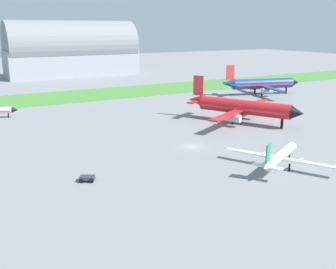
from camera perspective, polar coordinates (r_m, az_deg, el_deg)
The scene contains 7 objects.
ground_plane at distance 83.44m, azimuth 3.38°, elevation -1.78°, with size 600.00×600.00×0.00m, color gray.
grass_taxiway_strip at distance 151.03m, azimuth -12.45°, elevation 5.53°, with size 360.00×28.00×0.08m, color #478438.
airplane_midfield_jet at distance 105.50m, azimuth 10.61°, elevation 3.91°, with size 30.28×30.19×11.62m.
airplane_parked_jet_far at distance 153.16m, azimuth 13.33°, elevation 7.14°, with size 31.00×31.34×11.30m.
airplane_foreground_turboprop at distance 72.89m, azimuth 15.96°, elevation -3.01°, with size 16.30×18.73×6.14m.
baggage_cart_near_gate at distance 66.00m, azimuth -11.61°, elevation -6.18°, with size 2.94×2.71×0.90m.
hangar_distant at distance 216.25m, azimuth -13.68°, elevation 11.67°, with size 66.73×24.47×28.22m.
Camera 1 is at (-43.61, -66.92, 24.14)m, focal length 42.16 mm.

